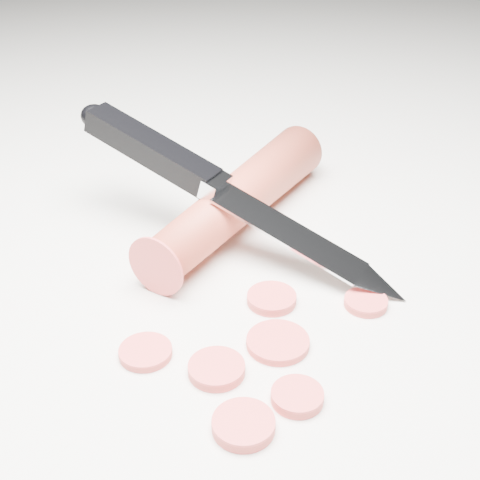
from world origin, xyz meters
name	(u,v)px	position (x,y,z in m)	size (l,w,h in m)	color
ground	(224,301)	(0.00, 0.00, 0.00)	(2.40, 2.40, 0.00)	silver
carrot	(238,199)	(0.05, 0.09, 0.02)	(0.04, 0.04, 0.22)	#BB3825
carrot_slice_0	(243,425)	(-0.03, -0.11, 0.00)	(0.03, 0.03, 0.01)	#E33D3C
carrot_slice_1	(146,352)	(-0.07, -0.03, 0.00)	(0.03, 0.03, 0.01)	#E33D3C
carrot_slice_2	(272,299)	(0.03, -0.01, 0.00)	(0.03, 0.03, 0.01)	#E33D3C
carrot_slice_3	(297,396)	(0.00, -0.10, 0.00)	(0.03, 0.03, 0.01)	#E33D3C
carrot_slice_4	(366,302)	(0.09, -0.04, 0.00)	(0.03, 0.03, 0.01)	#E33D3C
carrot_slice_5	(278,342)	(0.01, -0.06, 0.00)	(0.04, 0.04, 0.01)	#E33D3C
carrot_slice_6	(217,369)	(-0.03, -0.06, 0.00)	(0.03, 0.03, 0.01)	#E33D3C
kitchen_knife	(233,192)	(0.03, 0.06, 0.05)	(0.19, 0.25, 0.09)	#BABDC1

